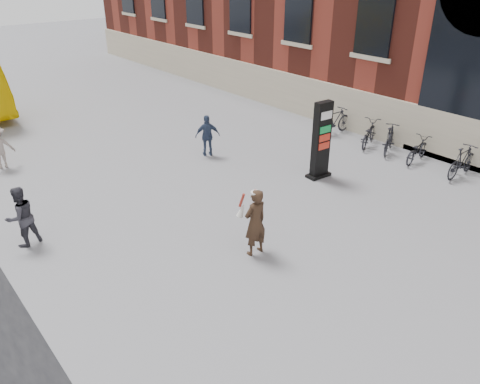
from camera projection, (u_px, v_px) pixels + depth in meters
ground at (255, 258)px, 11.63m from camera, size 100.00×100.00×0.00m
info_pylon at (321, 140)px, 15.36m from camera, size 0.86×0.47×2.61m
woman at (255, 221)px, 11.44m from camera, size 0.67×0.61×1.78m
pedestrian_a at (21, 217)px, 11.84m from camera, size 0.91×0.79×1.63m
pedestrian_c at (208, 136)px, 17.30m from camera, size 0.98×0.76×1.55m
bike_3 at (462, 161)px, 15.74m from camera, size 1.80×0.53×1.08m
bike_4 at (417, 150)px, 16.94m from camera, size 1.76×0.85×0.89m
bike_5 at (389, 139)px, 17.72m from camera, size 1.81×1.19×1.06m
bike_6 at (369, 133)px, 18.39m from camera, size 1.95×1.33×0.97m
bike_7 at (335, 121)px, 19.53m from camera, size 1.88×0.61×1.12m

